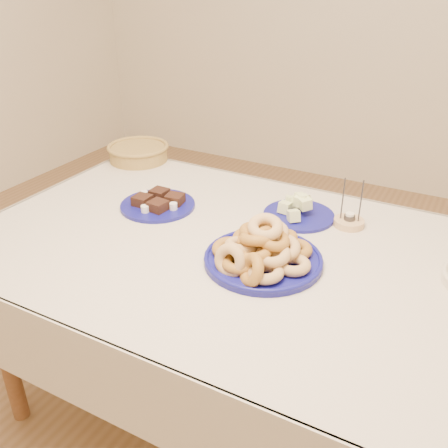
{
  "coord_description": "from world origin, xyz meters",
  "views": [
    {
      "loc": [
        0.63,
        -1.22,
        1.56
      ],
      "look_at": [
        0.0,
        -0.05,
        0.85
      ],
      "focal_mm": 40.0,
      "sensor_mm": 36.0,
      "label": 1
    }
  ],
  "objects_px": {
    "melon_plate": "(299,210)",
    "wicker_basket": "(138,152)",
    "dining_table": "(231,273)",
    "brownie_plate": "(158,203)",
    "donut_platter": "(262,251)",
    "candle_holder": "(349,221)"
  },
  "relations": [
    {
      "from": "brownie_plate",
      "to": "donut_platter",
      "type": "bearing_deg",
      "value": -19.09
    },
    {
      "from": "donut_platter",
      "to": "melon_plate",
      "type": "bearing_deg",
      "value": 92.9
    },
    {
      "from": "melon_plate",
      "to": "candle_holder",
      "type": "distance_m",
      "value": 0.18
    },
    {
      "from": "wicker_basket",
      "to": "donut_platter",
      "type": "bearing_deg",
      "value": -31.85
    },
    {
      "from": "donut_platter",
      "to": "wicker_basket",
      "type": "bearing_deg",
      "value": 148.15
    },
    {
      "from": "dining_table",
      "to": "melon_plate",
      "type": "relative_size",
      "value": 6.42
    },
    {
      "from": "dining_table",
      "to": "donut_platter",
      "type": "bearing_deg",
      "value": -22.77
    },
    {
      "from": "dining_table",
      "to": "candle_holder",
      "type": "height_order",
      "value": "candle_holder"
    },
    {
      "from": "donut_platter",
      "to": "brownie_plate",
      "type": "relative_size",
      "value": 1.66
    },
    {
      "from": "brownie_plate",
      "to": "melon_plate",
      "type": "bearing_deg",
      "value": 20.44
    },
    {
      "from": "dining_table",
      "to": "donut_platter",
      "type": "relative_size",
      "value": 3.76
    },
    {
      "from": "donut_platter",
      "to": "wicker_basket",
      "type": "height_order",
      "value": "donut_platter"
    },
    {
      "from": "dining_table",
      "to": "melon_plate",
      "type": "distance_m",
      "value": 0.34
    },
    {
      "from": "melon_plate",
      "to": "brownie_plate",
      "type": "bearing_deg",
      "value": -159.56
    },
    {
      "from": "donut_platter",
      "to": "candle_holder",
      "type": "bearing_deg",
      "value": 66.27
    },
    {
      "from": "melon_plate",
      "to": "donut_platter",
      "type": "bearing_deg",
      "value": -87.1
    },
    {
      "from": "dining_table",
      "to": "wicker_basket",
      "type": "bearing_deg",
      "value": 146.67
    },
    {
      "from": "candle_holder",
      "to": "dining_table",
      "type": "bearing_deg",
      "value": -133.36
    },
    {
      "from": "wicker_basket",
      "to": "candle_holder",
      "type": "height_order",
      "value": "candle_holder"
    },
    {
      "from": "donut_platter",
      "to": "candle_holder",
      "type": "height_order",
      "value": "candle_holder"
    },
    {
      "from": "brownie_plate",
      "to": "wicker_basket",
      "type": "height_order",
      "value": "wicker_basket"
    },
    {
      "from": "melon_plate",
      "to": "wicker_basket",
      "type": "relative_size",
      "value": 0.8
    }
  ]
}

